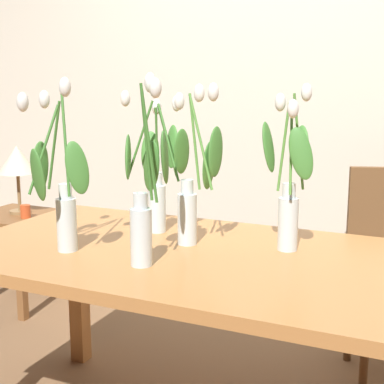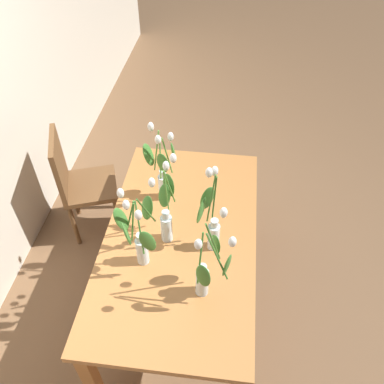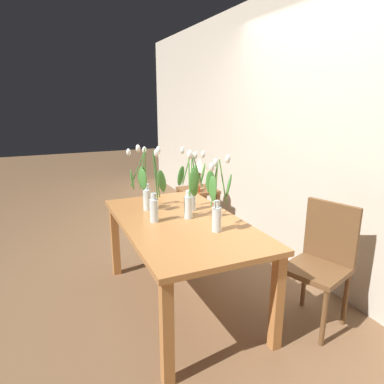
# 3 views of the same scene
# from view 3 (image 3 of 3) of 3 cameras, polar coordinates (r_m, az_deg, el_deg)

# --- Properties ---
(ground_plane) EXTENTS (18.00, 18.00, 0.00)m
(ground_plane) POSITION_cam_3_polar(r_m,az_deg,el_deg) (3.05, -1.68, -17.93)
(ground_plane) COLOR brown
(room_wall_rear) EXTENTS (9.00, 0.10, 2.70)m
(room_wall_rear) POSITION_cam_3_polar(r_m,az_deg,el_deg) (3.31, 20.44, 8.77)
(room_wall_rear) COLOR beige
(room_wall_rear) RESTS_ON ground
(dining_table) EXTENTS (1.60, 0.90, 0.74)m
(dining_table) POSITION_cam_3_polar(r_m,az_deg,el_deg) (2.75, -1.78, -6.53)
(dining_table) COLOR #B7753D
(dining_table) RESTS_ON ground
(tulip_vase_0) EXTENTS (0.25, 0.18, 0.58)m
(tulip_vase_0) POSITION_cam_3_polar(r_m,az_deg,el_deg) (2.93, -8.02, 0.72)
(tulip_vase_0) COLOR silver
(tulip_vase_0) RESTS_ON dining_table
(tulip_vase_1) EXTENTS (0.14, 0.14, 0.59)m
(tulip_vase_1) POSITION_cam_3_polar(r_m,az_deg,el_deg) (2.64, -5.92, -1.12)
(tulip_vase_1) COLOR silver
(tulip_vase_1) RESTS_ON dining_table
(tulip_vase_2) EXTENTS (0.27, 0.26, 0.53)m
(tulip_vase_2) POSITION_cam_3_polar(r_m,az_deg,el_deg) (2.90, 0.07, 1.14)
(tulip_vase_2) COLOR silver
(tulip_vase_2) RESTS_ON dining_table
(tulip_vase_3) EXTENTS (0.21, 0.22, 0.56)m
(tulip_vase_3) POSITION_cam_3_polar(r_m,az_deg,el_deg) (2.44, 4.17, -1.77)
(tulip_vase_3) COLOR silver
(tulip_vase_3) RESTS_ON dining_table
(tulip_vase_4) EXTENTS (0.16, 0.11, 0.56)m
(tulip_vase_4) POSITION_cam_3_polar(r_m,az_deg,el_deg) (2.69, -0.38, -0.87)
(tulip_vase_4) COLOR silver
(tulip_vase_4) RESTS_ON dining_table
(dining_chair) EXTENTS (0.51, 0.51, 0.93)m
(dining_chair) POSITION_cam_3_polar(r_m,az_deg,el_deg) (2.78, 20.69, -10.08)
(dining_chair) COLOR brown
(dining_chair) RESTS_ON ground
(side_table) EXTENTS (0.44, 0.44, 0.55)m
(side_table) POSITION_cam_3_polar(r_m,az_deg,el_deg) (4.43, 0.96, -0.96)
(side_table) COLOR brown
(side_table) RESTS_ON ground
(table_lamp) EXTENTS (0.22, 0.22, 0.40)m
(table_lamp) POSITION_cam_3_polar(r_m,az_deg,el_deg) (4.32, 1.34, 4.40)
(table_lamp) COLOR olive
(table_lamp) RESTS_ON side_table
(pillar_candle) EXTENTS (0.06, 0.06, 0.07)m
(pillar_candle) POSITION_cam_3_polar(r_m,az_deg,el_deg) (4.25, 0.97, 0.51)
(pillar_candle) COLOR #CC4C23
(pillar_candle) RESTS_ON side_table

